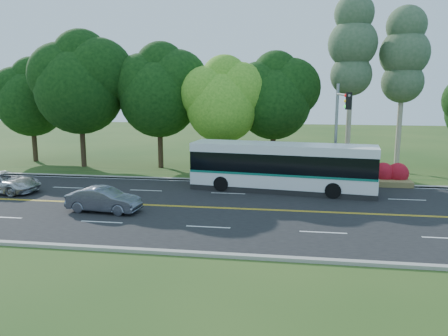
# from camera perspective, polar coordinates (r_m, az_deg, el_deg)

# --- Properties ---
(ground) EXTENTS (120.00, 120.00, 0.00)m
(ground) POSITION_cam_1_polar(r_m,az_deg,el_deg) (24.75, 0.55, -5.31)
(ground) COLOR #224617
(ground) RESTS_ON ground
(road) EXTENTS (60.00, 14.00, 0.02)m
(road) POSITION_cam_1_polar(r_m,az_deg,el_deg) (24.75, 0.55, -5.29)
(road) COLOR black
(road) RESTS_ON ground
(curb_north) EXTENTS (60.00, 0.30, 0.15)m
(curb_north) POSITION_cam_1_polar(r_m,az_deg,el_deg) (31.62, 2.34, -1.70)
(curb_north) COLOR #9C988D
(curb_north) RESTS_ON ground
(curb_south) EXTENTS (60.00, 0.30, 0.15)m
(curb_south) POSITION_cam_1_polar(r_m,az_deg,el_deg) (18.03, -2.64, -11.17)
(curb_south) COLOR #9C988D
(curb_south) RESTS_ON ground
(grass_verge) EXTENTS (60.00, 4.00, 0.10)m
(grass_verge) POSITION_cam_1_polar(r_m,az_deg,el_deg) (33.43, 2.68, -1.09)
(grass_verge) COLOR #224617
(grass_verge) RESTS_ON ground
(lane_markings) EXTENTS (57.60, 13.82, 0.00)m
(lane_markings) POSITION_cam_1_polar(r_m,az_deg,el_deg) (24.76, 0.34, -5.25)
(lane_markings) COLOR gold
(lane_markings) RESTS_ON road
(tree_row) EXTENTS (44.70, 9.10, 13.84)m
(tree_row) POSITION_cam_1_polar(r_m,az_deg,el_deg) (36.71, -4.88, 10.41)
(tree_row) COLOR black
(tree_row) RESTS_ON ground
(bougainvillea_hedge) EXTENTS (9.50, 2.25, 1.50)m
(bougainvillea_hedge) POSITION_cam_1_polar(r_m,az_deg,el_deg) (32.54, 15.22, -0.56)
(bougainvillea_hedge) COLOR #A50D20
(bougainvillea_hedge) RESTS_ON ground
(traffic_signal) EXTENTS (0.42, 6.10, 7.00)m
(traffic_signal) POSITION_cam_1_polar(r_m,az_deg,el_deg) (29.25, 14.86, 6.08)
(traffic_signal) COLOR gray
(traffic_signal) RESTS_ON ground
(transit_bus) EXTENTS (12.14, 4.08, 3.12)m
(transit_bus) POSITION_cam_1_polar(r_m,az_deg,el_deg) (28.81, 7.55, 0.04)
(transit_bus) COLOR white
(transit_bus) RESTS_ON road
(sedan) EXTENTS (4.16, 1.76, 1.33)m
(sedan) POSITION_cam_1_polar(r_m,az_deg,el_deg) (24.82, -15.42, -4.01)
(sedan) COLOR #565A68
(sedan) RESTS_ON road
(suv) EXTENTS (5.00, 2.70, 1.33)m
(suv) POSITION_cam_1_polar(r_m,az_deg,el_deg) (31.72, -26.85, -1.66)
(suv) COLOR #B7B9BC
(suv) RESTS_ON road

